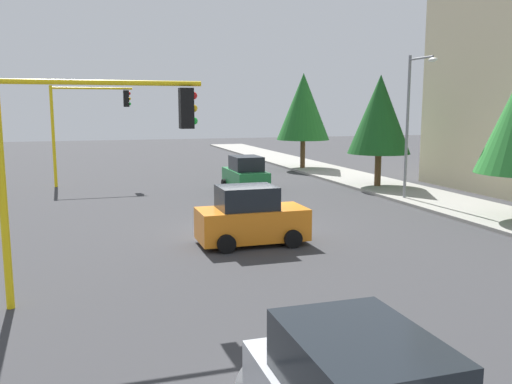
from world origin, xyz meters
TOP-DOWN VIEW (x-y plane):
  - ground_plane at (0.00, 0.00)m, footprint 120.00×120.00m
  - sidewalk_kerb at (-5.00, 10.50)m, footprint 80.00×4.00m
  - traffic_signal_near_right at (6.00, -5.63)m, footprint 0.36×4.59m
  - traffic_signal_far_right at (-14.00, -5.72)m, footprint 0.36×4.59m
  - street_lamp_curbside at (-3.61, 9.20)m, footprint 2.15×0.28m
  - tree_roadside_mid at (-8.00, 10.00)m, footprint 3.50×3.50m
  - tree_roadside_far at (-18.00, 9.50)m, footprint 3.86×3.86m
  - car_orange at (2.00, -0.55)m, footprint 2.03×3.62m
  - car_green at (-8.84, 2.42)m, footprint 3.74×2.01m

SIDE VIEW (x-z plane):
  - ground_plane at x=0.00m, z-range 0.00..0.00m
  - sidewalk_kerb at x=-5.00m, z-range 0.00..0.15m
  - car_orange at x=2.00m, z-range -0.09..1.88m
  - car_green at x=-8.84m, z-range -0.09..1.88m
  - traffic_signal_near_right at x=6.00m, z-range 1.11..6.36m
  - traffic_signal_far_right at x=-14.00m, z-range 1.20..6.99m
  - tree_roadside_mid at x=-8.00m, z-range 0.98..7.34m
  - street_lamp_curbside at x=-3.61m, z-range 0.85..7.85m
  - tree_roadside_far at x=-18.00m, z-range 1.09..8.12m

